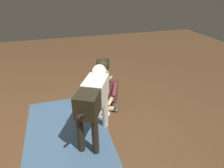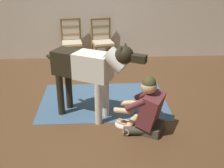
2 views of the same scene
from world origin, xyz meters
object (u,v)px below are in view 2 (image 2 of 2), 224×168
at_px(person_sitting_on_floor, 147,109).
at_px(hot_dog_on_plate, 124,123).
at_px(dining_chair_right_of_pair, 102,39).
at_px(dining_chair_left_of_pair, 72,39).
at_px(large_dog, 89,68).

distance_m(person_sitting_on_floor, hot_dog_on_plate, 0.45).
relative_size(dining_chair_right_of_pair, person_sitting_on_floor, 1.22).
xyz_separation_m(dining_chair_left_of_pair, large_dog, (0.47, -2.52, 0.24)).
bearing_deg(dining_chair_left_of_pair, dining_chair_right_of_pair, -0.09).
bearing_deg(person_sitting_on_floor, dining_chair_left_of_pair, 112.97).
xyz_separation_m(person_sitting_on_floor, hot_dog_on_plate, (-0.30, 0.16, -0.30)).
xyz_separation_m(dining_chair_right_of_pair, large_dog, (-0.22, -2.52, 0.24)).
bearing_deg(large_dog, dining_chair_left_of_pair, 100.48).
distance_m(dining_chair_left_of_pair, dining_chair_right_of_pair, 0.69).
height_order(dining_chair_right_of_pair, large_dog, large_dog).
relative_size(dining_chair_left_of_pair, large_dog, 0.69).
relative_size(dining_chair_right_of_pair, large_dog, 0.69).
distance_m(person_sitting_on_floor, large_dog, 0.98).
relative_size(dining_chair_right_of_pair, hot_dog_on_plate, 3.91).
height_order(dining_chair_left_of_pair, large_dog, large_dog).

